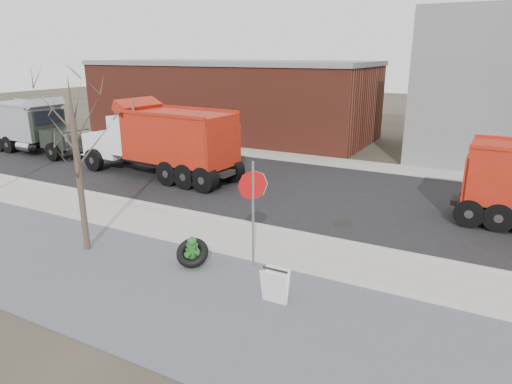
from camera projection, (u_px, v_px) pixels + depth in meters
The scene contains 14 objects.
ground at pixel (222, 239), 14.65m from camera, with size 120.00×120.00×0.00m, color #383328.
gravel_verge at pixel (149, 286), 11.70m from camera, with size 60.00×5.00×0.03m, color slate.
sidewalk at pixel (226, 236), 14.86m from camera, with size 60.00×2.50×0.06m, color #9E9B93.
curb at pixel (246, 223), 15.94m from camera, with size 60.00×0.15×0.11m, color #9E9B93.
road at pixel (299, 190), 19.96m from camera, with size 60.00×9.40×0.02m, color black.
far_sidewalk at pixel (340, 163), 24.76m from camera, with size 60.00×2.00×0.06m, color #9E9B93.
building_brick at pixel (230, 98), 32.73m from camera, with size 20.20×8.20×5.30m.
bare_tree at pixel (75, 143), 12.95m from camera, with size 3.20×3.20×5.20m.
fire_hydrant at pixel (192, 253), 12.69m from camera, with size 0.51×0.49×0.90m.
truck_tire at pixel (192, 253), 12.72m from camera, with size 1.14×1.10×0.79m.
stop_sign at pixel (253, 197), 12.20m from camera, with size 0.58×0.63×3.03m.
sandwich_board at pixel (275, 286), 10.77m from camera, with size 0.64×0.40×0.88m.
dump_truck_red_b at pixel (162, 139), 21.60m from camera, with size 8.66×3.07×3.62m.
dump_truck_grey at pixel (32, 125), 27.14m from camera, with size 7.24×2.54×3.26m.
Camera 1 is at (7.39, -11.44, 5.73)m, focal length 32.00 mm.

